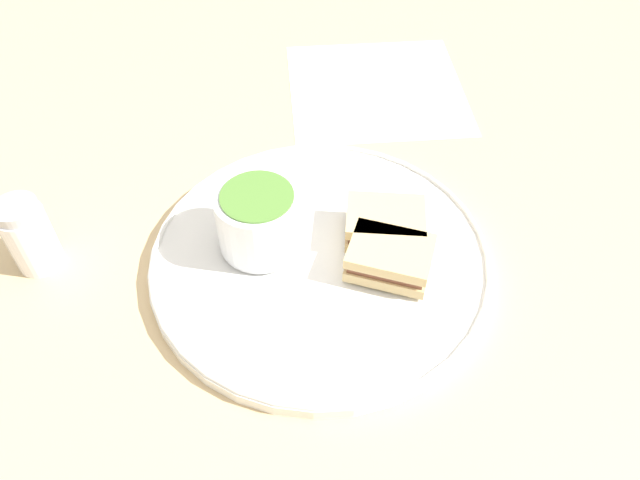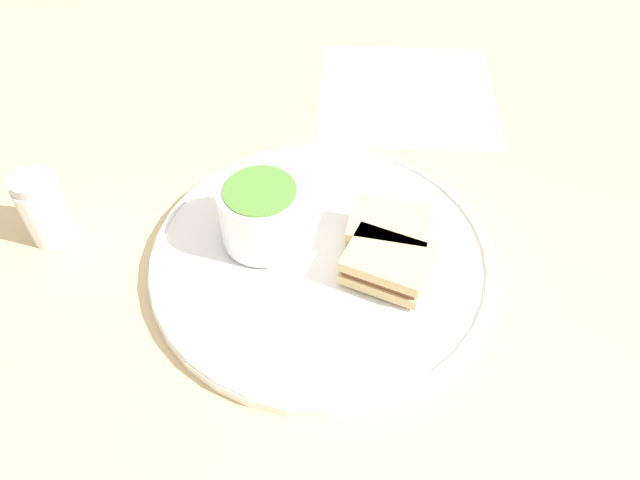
% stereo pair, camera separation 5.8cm
% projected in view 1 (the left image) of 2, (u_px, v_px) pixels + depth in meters
% --- Properties ---
extents(ground_plane, '(2.40, 2.40, 0.00)m').
position_uv_depth(ground_plane, '(320.00, 263.00, 0.68)').
color(ground_plane, '#D1B27F').
extents(plate, '(0.37, 0.37, 0.02)m').
position_uv_depth(plate, '(320.00, 257.00, 0.68)').
color(plate, white).
rests_on(plate, ground_plane).
extents(soup_bowl, '(0.09, 0.09, 0.07)m').
position_uv_depth(soup_bowl, '(258.00, 222.00, 0.65)').
color(soup_bowl, white).
rests_on(soup_bowl, plate).
extents(spoon, '(0.09, 0.09, 0.01)m').
position_uv_depth(spoon, '(259.00, 209.00, 0.71)').
color(spoon, silver).
rests_on(spoon, plate).
extents(sandwich_half_near, '(0.07, 0.09, 0.03)m').
position_uv_depth(sandwich_half_near, '(390.00, 258.00, 0.64)').
color(sandwich_half_near, '#DBBC7F').
rests_on(sandwich_half_near, plate).
extents(sandwich_half_far, '(0.07, 0.09, 0.03)m').
position_uv_depth(sandwich_half_far, '(385.00, 223.00, 0.67)').
color(sandwich_half_far, '#DBBC7F').
rests_on(sandwich_half_far, plate).
extents(salt_shaker, '(0.05, 0.05, 0.09)m').
position_uv_depth(salt_shaker, '(29.00, 235.00, 0.65)').
color(salt_shaker, silver).
rests_on(salt_shaker, ground_plane).
extents(menu_sheet, '(0.31, 0.31, 0.00)m').
position_uv_depth(menu_sheet, '(376.00, 88.00, 0.90)').
color(menu_sheet, white).
rests_on(menu_sheet, ground_plane).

